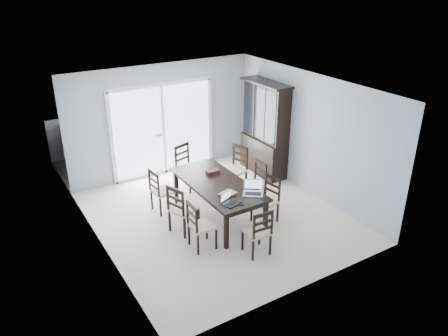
{
  "coord_description": "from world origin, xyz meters",
  "views": [
    {
      "loc": [
        -3.79,
        -6.44,
        4.48
      ],
      "look_at": [
        0.14,
        0.0,
        1.02
      ],
      "focal_mm": 35.0,
      "sensor_mm": 36.0,
      "label": 1
    }
  ],
  "objects_px": {
    "chair_left_far": "(159,187)",
    "chair_right_mid": "(256,179)",
    "laptop_silver": "(253,191)",
    "dining_table": "(218,186)",
    "chair_left_near": "(197,221)",
    "chair_end_near": "(260,228)",
    "chair_right_near": "(269,194)",
    "chair_end_far": "(186,161)",
    "laptop_dark": "(232,201)",
    "game_box": "(213,172)",
    "hot_tub": "(114,148)",
    "china_hutch": "(265,130)",
    "chair_left_mid": "(180,205)",
    "cell_phone": "(241,204)",
    "chair_right_far": "(237,164)"
  },
  "relations": [
    {
      "from": "chair_right_mid",
      "to": "chair_right_near",
      "type": "bearing_deg",
      "value": 164.55
    },
    {
      "from": "dining_table",
      "to": "game_box",
      "type": "relative_size",
      "value": 8.31
    },
    {
      "from": "chair_left_mid",
      "to": "chair_left_near",
      "type": "bearing_deg",
      "value": -16.09
    },
    {
      "from": "chair_left_far",
      "to": "hot_tub",
      "type": "bearing_deg",
      "value": 175.6
    },
    {
      "from": "laptop_silver",
      "to": "dining_table",
      "type": "bearing_deg",
      "value": 149.03
    },
    {
      "from": "chair_end_far",
      "to": "chair_left_far",
      "type": "bearing_deg",
      "value": 17.6
    },
    {
      "from": "chair_left_mid",
      "to": "game_box",
      "type": "bearing_deg",
      "value": 99.25
    },
    {
      "from": "chair_left_far",
      "to": "chair_end_far",
      "type": "distance_m",
      "value": 1.21
    },
    {
      "from": "cell_phone",
      "to": "hot_tub",
      "type": "height_order",
      "value": "hot_tub"
    },
    {
      "from": "chair_end_near",
      "to": "chair_end_far",
      "type": "height_order",
      "value": "chair_end_far"
    },
    {
      "from": "laptop_silver",
      "to": "hot_tub",
      "type": "height_order",
      "value": "laptop_silver"
    },
    {
      "from": "chair_end_far",
      "to": "hot_tub",
      "type": "height_order",
      "value": "chair_end_far"
    },
    {
      "from": "chair_right_near",
      "to": "chair_end_far",
      "type": "relative_size",
      "value": 0.91
    },
    {
      "from": "dining_table",
      "to": "chair_left_mid",
      "type": "bearing_deg",
      "value": -170.82
    },
    {
      "from": "chair_right_far",
      "to": "laptop_silver",
      "type": "relative_size",
      "value": 2.65
    },
    {
      "from": "dining_table",
      "to": "chair_end_near",
      "type": "height_order",
      "value": "chair_end_near"
    },
    {
      "from": "china_hutch",
      "to": "chair_right_far",
      "type": "distance_m",
      "value": 1.23
    },
    {
      "from": "chair_left_near",
      "to": "chair_end_near",
      "type": "xyz_separation_m",
      "value": [
        0.79,
        -0.72,
        -0.01
      ]
    },
    {
      "from": "chair_left_mid",
      "to": "china_hutch",
      "type": "bearing_deg",
      "value": 96.02
    },
    {
      "from": "dining_table",
      "to": "chair_right_near",
      "type": "bearing_deg",
      "value": -38.13
    },
    {
      "from": "chair_right_near",
      "to": "game_box",
      "type": "xyz_separation_m",
      "value": [
        -0.64,
        1.02,
        0.23
      ]
    },
    {
      "from": "dining_table",
      "to": "chair_right_mid",
      "type": "distance_m",
      "value": 0.96
    },
    {
      "from": "china_hutch",
      "to": "chair_left_mid",
      "type": "distance_m",
      "value": 3.26
    },
    {
      "from": "chair_right_mid",
      "to": "chair_left_far",
      "type": "bearing_deg",
      "value": 68.44
    },
    {
      "from": "hot_tub",
      "to": "chair_right_mid",
      "type": "bearing_deg",
      "value": -60.42
    },
    {
      "from": "chair_left_far",
      "to": "chair_right_mid",
      "type": "height_order",
      "value": "chair_right_mid"
    },
    {
      "from": "chair_end_near",
      "to": "chair_right_mid",
      "type": "bearing_deg",
      "value": 60.01
    },
    {
      "from": "chair_right_mid",
      "to": "chair_end_far",
      "type": "bearing_deg",
      "value": 30.92
    },
    {
      "from": "chair_left_mid",
      "to": "chair_right_far",
      "type": "height_order",
      "value": "chair_right_far"
    },
    {
      "from": "laptop_silver",
      "to": "hot_tub",
      "type": "bearing_deg",
      "value": 143.25
    },
    {
      "from": "chair_right_far",
      "to": "chair_end_near",
      "type": "distance_m",
      "value": 2.5
    },
    {
      "from": "chair_right_mid",
      "to": "laptop_silver",
      "type": "relative_size",
      "value": 2.43
    },
    {
      "from": "chair_left_near",
      "to": "chair_end_near",
      "type": "bearing_deg",
      "value": 49.22
    },
    {
      "from": "dining_table",
      "to": "laptop_dark",
      "type": "distance_m",
      "value": 0.87
    },
    {
      "from": "chair_end_near",
      "to": "chair_right_near",
      "type": "bearing_deg",
      "value": 49.61
    },
    {
      "from": "laptop_silver",
      "to": "china_hutch",
      "type": "bearing_deg",
      "value": 85.78
    },
    {
      "from": "chair_right_near",
      "to": "chair_right_far",
      "type": "xyz_separation_m",
      "value": [
        0.19,
        1.42,
        0.06
      ]
    },
    {
      "from": "chair_right_near",
      "to": "chair_end_far",
      "type": "bearing_deg",
      "value": 8.24
    },
    {
      "from": "chair_end_near",
      "to": "cell_phone",
      "type": "relative_size",
      "value": 9.45
    },
    {
      "from": "chair_left_far",
      "to": "chair_right_mid",
      "type": "distance_m",
      "value": 1.98
    },
    {
      "from": "chair_left_far",
      "to": "chair_right_mid",
      "type": "xyz_separation_m",
      "value": [
        1.84,
        -0.72,
        0.0
      ]
    },
    {
      "from": "laptop_dark",
      "to": "cell_phone",
      "type": "distance_m",
      "value": 0.18
    },
    {
      "from": "chair_left_mid",
      "to": "chair_end_far",
      "type": "height_order",
      "value": "chair_end_far"
    },
    {
      "from": "laptop_dark",
      "to": "cell_phone",
      "type": "relative_size",
      "value": 3.34
    },
    {
      "from": "chair_right_mid",
      "to": "laptop_dark",
      "type": "xyz_separation_m",
      "value": [
        -1.16,
        -0.89,
        0.24
      ]
    },
    {
      "from": "chair_left_near",
      "to": "chair_right_far",
      "type": "xyz_separation_m",
      "value": [
        1.81,
        1.56,
        0.06
      ]
    },
    {
      "from": "dining_table",
      "to": "chair_end_near",
      "type": "relative_size",
      "value": 2.16
    },
    {
      "from": "laptop_dark",
      "to": "game_box",
      "type": "relative_size",
      "value": 1.36
    },
    {
      "from": "chair_right_near",
      "to": "game_box",
      "type": "distance_m",
      "value": 1.23
    },
    {
      "from": "laptop_silver",
      "to": "hot_tub",
      "type": "relative_size",
      "value": 0.21
    }
  ]
}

